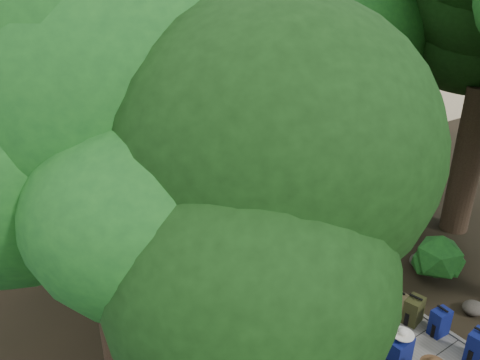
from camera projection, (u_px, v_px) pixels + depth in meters
ground at (296, 271)px, 10.87m from camera, size 120.00×120.00×0.00m
sand_beach at (82, 113)px, 22.90m from camera, size 40.00×22.00×0.02m
boardwalk at (270, 249)px, 11.60m from camera, size 2.00×12.00×0.12m
backpack_left_c at (397, 354)px, 7.82m from camera, size 0.46×0.34×0.81m
backpack_left_d at (342, 321)px, 8.70m from camera, size 0.44×0.36×0.59m
backpack_right_b at (478, 346)px, 8.08m from camera, size 0.40×0.31×0.68m
backpack_right_c at (440, 321)px, 8.71m from camera, size 0.36×0.27×0.59m
backpack_right_d at (414, 309)px, 9.01m from camera, size 0.44×0.36×0.59m
duffel_right_khaki at (397, 300)px, 9.43m from camera, size 0.43×0.62×0.40m
duffel_right_black at (369, 285)px, 9.83m from camera, size 0.56×0.77×0.45m
suitcase_on_boardwalk at (373, 340)px, 8.24m from camera, size 0.45×0.31×0.64m
lone_suitcase_on_sand at (157, 152)px, 17.05m from camera, size 0.40×0.23×0.61m
hat_white at (403, 331)px, 7.64m from camera, size 0.37×0.37×0.12m
kayak at (52, 161)px, 16.61m from camera, size 0.80×3.22×0.32m
sun_lounger at (197, 126)px, 19.77m from camera, size 0.85×2.14×0.67m
tree_right_c at (358, 43)px, 12.14m from camera, size 5.40×5.40×9.34m
tree_right_d at (370, 5)px, 14.20m from camera, size 5.92×5.92×10.86m
tree_right_e at (263, 21)px, 16.07m from camera, size 5.33×5.33×9.59m
tree_right_f at (272, 6)px, 19.22m from camera, size 5.66×5.66×10.10m
tree_left_a at (256, 294)px, 5.20m from camera, size 3.71×3.71×6.18m
tree_left_b at (96, 149)px, 6.03m from camera, size 4.76×4.76×8.57m
tree_left_c at (49, 106)px, 9.87m from camera, size 4.33×4.33×7.54m
tree_back_a at (39, 20)px, 19.27m from camera, size 5.20×5.20×9.00m
tree_back_c at (166, 4)px, 23.53m from camera, size 5.38×5.38×9.68m
palm_right_a at (241, 48)px, 15.18m from camera, size 4.80×4.80×8.19m
palm_right_b at (210, 34)px, 20.28m from camera, size 4.01×4.01×7.75m
palm_right_c at (150, 51)px, 20.81m from camera, size 3.90×3.90×6.21m
rock_left_c at (235, 271)px, 10.65m from camera, size 0.45×0.41×0.25m
rock_left_d at (147, 244)px, 11.75m from camera, size 0.33×0.30×0.18m
rock_right_a at (473, 308)px, 9.48m from camera, size 0.46×0.41×0.25m
rock_right_b at (420, 261)px, 10.98m from camera, size 0.55×0.49×0.30m
rock_right_c at (312, 215)px, 13.18m from camera, size 0.30×0.27×0.17m
rock_right_d at (282, 183)px, 15.04m from camera, size 0.48×0.44×0.27m
shrub_left_b at (209, 275)px, 10.07m from camera, size 0.87×0.87×0.79m
shrub_left_c at (121, 213)px, 12.30m from camera, size 1.25×1.25×1.13m
shrub_right_a at (438, 262)px, 10.32m from camera, size 1.11×1.11×1.00m
shrub_right_b at (325, 198)px, 13.16m from camera, size 1.15×1.15×1.04m
shrub_right_c at (246, 165)px, 15.79m from camera, size 0.81×0.81×0.73m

